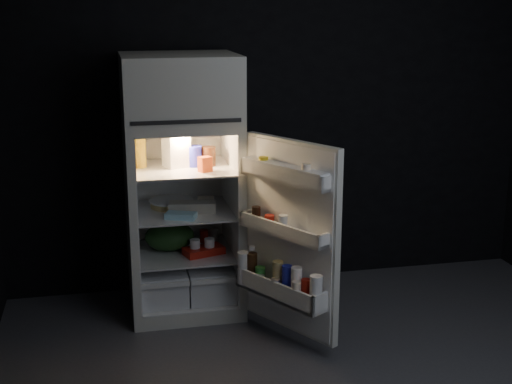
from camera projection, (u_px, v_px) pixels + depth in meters
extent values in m
cube|color=black|center=(273.00, 107.00, 5.28)|extent=(4.00, 0.00, 2.70)
cube|color=silver|center=(185.00, 300.00, 5.08)|extent=(0.76, 0.70, 0.10)
cube|color=silver|center=(131.00, 216.00, 4.84)|extent=(0.05, 0.70, 1.20)
cube|color=silver|center=(234.00, 209.00, 4.99)|extent=(0.05, 0.70, 1.20)
cube|color=white|center=(178.00, 200.00, 5.22)|extent=(0.66, 0.05, 1.20)
cube|color=silver|center=(181.00, 122.00, 4.75)|extent=(0.76, 0.70, 0.06)
cube|color=silver|center=(180.00, 86.00, 4.69)|extent=(0.76, 0.70, 0.42)
cube|color=black|center=(187.00, 122.00, 4.40)|extent=(0.68, 0.01, 0.02)
cube|color=white|center=(136.00, 217.00, 4.82)|extent=(0.01, 0.65, 1.20)
cube|color=white|center=(230.00, 211.00, 4.96)|extent=(0.01, 0.65, 1.20)
cube|color=white|center=(181.00, 128.00, 4.74)|extent=(0.66, 0.65, 0.01)
cube|color=white|center=(186.00, 294.00, 5.05)|extent=(0.66, 0.65, 0.01)
cube|color=white|center=(182.00, 168.00, 4.81)|extent=(0.65, 0.63, 0.01)
cube|color=white|center=(183.00, 211.00, 4.89)|extent=(0.65, 0.63, 0.01)
cube|color=white|center=(185.00, 252.00, 4.96)|extent=(0.65, 0.63, 0.01)
cube|color=white|center=(162.00, 280.00, 5.00)|extent=(0.32, 0.59, 0.22)
cube|color=white|center=(208.00, 276.00, 5.07)|extent=(0.32, 0.59, 0.22)
cube|color=white|center=(166.00, 285.00, 4.67)|extent=(0.32, 0.02, 0.03)
cube|color=white|center=(215.00, 281.00, 4.74)|extent=(0.32, 0.02, 0.03)
cube|color=#FFE5B2|center=(182.00, 132.00, 4.70)|extent=(0.14, 0.14, 0.02)
cube|color=silver|center=(291.00, 237.00, 4.41)|extent=(0.43, 0.68, 1.22)
cube|color=white|center=(288.00, 238.00, 4.39)|extent=(0.37, 0.62, 1.18)
cube|color=white|center=(284.00, 181.00, 4.27)|extent=(0.42, 0.63, 0.02)
cube|color=white|center=(280.00, 175.00, 4.24)|extent=(0.36, 0.60, 0.10)
cube|color=white|center=(325.00, 185.00, 4.03)|extent=(0.09, 0.06, 0.10)
cube|color=white|center=(247.00, 166.00, 4.49)|extent=(0.09, 0.06, 0.10)
cube|color=white|center=(283.00, 234.00, 4.35)|extent=(0.43, 0.64, 0.02)
cube|color=white|center=(278.00, 230.00, 4.32)|extent=(0.36, 0.60, 0.09)
cube|color=white|center=(323.00, 242.00, 4.11)|extent=(0.10, 0.07, 0.09)
cube|color=white|center=(247.00, 217.00, 4.58)|extent=(0.10, 0.07, 0.09)
cube|color=white|center=(280.00, 296.00, 4.44)|extent=(0.47, 0.66, 0.02)
cube|color=white|center=(273.00, 291.00, 4.39)|extent=(0.36, 0.60, 0.13)
cube|color=white|center=(319.00, 304.00, 4.20)|extent=(0.13, 0.09, 0.13)
cube|color=white|center=(245.00, 274.00, 4.66)|extent=(0.13, 0.09, 0.13)
cube|color=white|center=(284.00, 166.00, 4.25)|extent=(0.41, 0.61, 0.02)
cylinder|color=beige|center=(306.00, 174.00, 4.12)|extent=(0.08, 0.08, 0.12)
cylinder|color=silver|center=(289.00, 173.00, 4.23)|extent=(0.08, 0.08, 0.09)
cylinder|color=yellow|center=(263.00, 165.00, 4.38)|extent=(0.08, 0.08, 0.11)
cylinder|color=silver|center=(283.00, 224.00, 4.34)|extent=(0.08, 0.08, 0.11)
cylinder|color=#A8190E|center=(269.00, 222.00, 4.42)|extent=(0.08, 0.08, 0.08)
cylinder|color=#321B0E|center=(256.00, 215.00, 4.51)|extent=(0.08, 0.08, 0.11)
cylinder|color=white|center=(316.00, 293.00, 4.20)|extent=(0.10, 0.10, 0.21)
cylinder|color=#A8190E|center=(306.00, 292.00, 4.26)|extent=(0.08, 0.08, 0.17)
cylinder|color=white|center=(296.00, 285.00, 4.31)|extent=(0.09, 0.09, 0.22)
cylinder|color=#1F24AA|center=(287.00, 282.00, 4.37)|extent=(0.09, 0.09, 0.21)
cylinder|color=tan|center=(278.00, 278.00, 4.43)|extent=(0.09, 0.09, 0.22)
cylinder|color=#338C33|center=(260.00, 277.00, 4.55)|extent=(0.09, 0.09, 0.13)
cylinder|color=#321B0E|center=(252.00, 268.00, 4.60)|extent=(0.10, 0.10, 0.21)
cylinder|color=beige|center=(296.00, 294.00, 4.27)|extent=(0.08, 0.08, 0.15)
cylinder|color=silver|center=(275.00, 288.00, 4.40)|extent=(0.08, 0.08, 0.12)
cylinder|color=silver|center=(260.00, 283.00, 4.50)|extent=(0.08, 0.08, 0.10)
cylinder|color=white|center=(243.00, 268.00, 4.60)|extent=(0.10, 0.10, 0.21)
cylinder|color=white|center=(252.00, 248.00, 4.56)|extent=(0.05, 0.05, 0.02)
cube|color=white|center=(176.00, 149.00, 4.80)|extent=(0.19, 0.19, 0.24)
cylinder|color=#1F24AA|center=(194.00, 156.00, 4.82)|extent=(0.11, 0.11, 0.14)
cylinder|color=#321B0E|center=(209.00, 156.00, 4.84)|extent=(0.12, 0.12, 0.13)
cylinder|color=gold|center=(140.00, 151.00, 4.78)|extent=(0.10, 0.10, 0.22)
cube|color=#CC4518|center=(205.00, 164.00, 4.67)|extent=(0.10, 0.09, 0.10)
cube|color=#9A998C|center=(192.00, 207.00, 4.83)|extent=(0.33, 0.17, 0.07)
cylinder|color=tan|center=(171.00, 204.00, 4.96)|extent=(0.32, 0.32, 0.04)
cube|color=#92CDE2|center=(181.00, 216.00, 4.69)|extent=(0.22, 0.17, 0.04)
cube|color=beige|center=(206.00, 201.00, 5.02)|extent=(0.13, 0.11, 0.05)
ellipsoid|color=#193815|center=(170.00, 236.00, 4.97)|extent=(0.43, 0.41, 0.20)
cube|color=#A8190E|center=(204.00, 251.00, 4.90)|extent=(0.30, 0.21, 0.05)
cylinder|color=#A8190E|center=(204.00, 236.00, 5.14)|extent=(0.08, 0.08, 0.09)
cylinder|color=silver|center=(213.00, 235.00, 5.16)|extent=(0.09, 0.09, 0.09)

